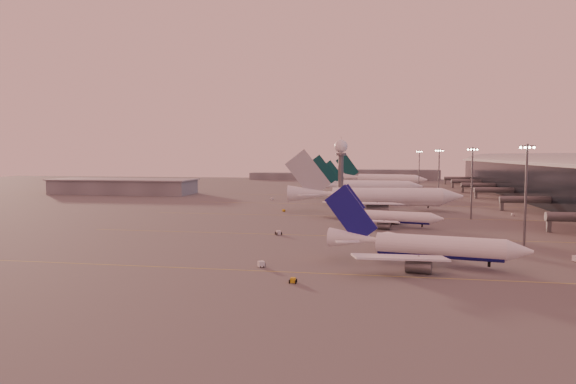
# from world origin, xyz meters

# --- Properties ---
(ground) EXTENTS (700.00, 700.00, 0.00)m
(ground) POSITION_xyz_m (0.00, 0.00, 0.00)
(ground) COLOR #535151
(ground) RESTS_ON ground
(taxiway_markings) EXTENTS (180.00, 185.25, 0.02)m
(taxiway_markings) POSITION_xyz_m (30.00, 56.00, 0.01)
(taxiway_markings) COLOR gold
(taxiway_markings) RESTS_ON ground
(hangar) EXTENTS (82.00, 27.00, 8.50)m
(hangar) POSITION_xyz_m (-120.00, 140.00, 4.32)
(hangar) COLOR slate
(hangar) RESTS_ON ground
(radar_tower) EXTENTS (6.40, 6.40, 31.10)m
(radar_tower) POSITION_xyz_m (5.00, 120.00, 20.95)
(radar_tower) COLOR #575A5F
(radar_tower) RESTS_ON ground
(mast_a) EXTENTS (3.60, 0.56, 25.00)m
(mast_a) POSITION_xyz_m (58.00, 0.00, 13.74)
(mast_a) COLOR #575A5F
(mast_a) RESTS_ON ground
(mast_b) EXTENTS (3.60, 0.56, 25.00)m
(mast_b) POSITION_xyz_m (55.00, 55.00, 13.74)
(mast_b) COLOR #575A5F
(mast_b) RESTS_ON ground
(mast_c) EXTENTS (3.60, 0.56, 25.00)m
(mast_c) POSITION_xyz_m (50.00, 110.00, 13.74)
(mast_c) COLOR #575A5F
(mast_c) RESTS_ON ground
(mast_d) EXTENTS (3.60, 0.56, 25.00)m
(mast_d) POSITION_xyz_m (48.00, 200.00, 13.74)
(mast_d) COLOR #575A5F
(mast_d) RESTS_ON ground
(distant_horizon) EXTENTS (165.00, 37.50, 9.00)m
(distant_horizon) POSITION_xyz_m (2.62, 325.14, 3.89)
(distant_horizon) COLOR slate
(distant_horizon) RESTS_ON ground
(narrowbody_near) EXTENTS (40.98, 32.42, 16.14)m
(narrowbody_near) POSITION_xyz_m (32.67, -23.95, 3.27)
(narrowbody_near) COLOR white
(narrowbody_near) RESTS_ON ground
(narrowbody_mid) EXTENTS (32.87, 25.92, 13.06)m
(narrowbody_mid) POSITION_xyz_m (26.77, 30.89, 2.65)
(narrowbody_mid) COLOR white
(narrowbody_mid) RESTS_ON ground
(widebody_white) EXTENTS (69.79, 55.63, 24.58)m
(widebody_white) POSITION_xyz_m (22.03, 74.33, 4.26)
(widebody_white) COLOR white
(widebody_white) RESTS_ON ground
(greentail_a) EXTENTS (60.70, 48.51, 22.35)m
(greentail_a) POSITION_xyz_m (16.85, 141.67, 3.95)
(greentail_a) COLOR white
(greentail_a) RESTS_ON ground
(greentail_b) EXTENTS (52.52, 42.29, 19.07)m
(greentail_b) POSITION_xyz_m (15.76, 174.26, 3.37)
(greentail_b) COLOR white
(greentail_b) RESTS_ON ground
(greentail_c) EXTENTS (62.56, 49.71, 23.56)m
(greentail_c) POSITION_xyz_m (24.47, 224.74, 4.16)
(greentail_c) COLOR white
(greentail_c) RESTS_ON ground
(greentail_d) EXTENTS (54.53, 43.88, 19.81)m
(greentail_d) POSITION_xyz_m (21.25, 262.24, 3.50)
(greentail_d) COLOR white
(greentail_d) RESTS_ON ground
(gsv_truck_a) EXTENTS (6.32, 5.26, 2.48)m
(gsv_truck_a) POSITION_xyz_m (0.88, -31.54, 1.26)
(gsv_truck_a) COLOR silver
(gsv_truck_a) RESTS_ON ground
(gsv_tug_near) EXTENTS (1.82, 3.03, 0.87)m
(gsv_tug_near) POSITION_xyz_m (8.81, -43.12, 0.45)
(gsv_tug_near) COLOR gold
(gsv_tug_near) RESTS_ON ground
(gsv_tug_mid) EXTENTS (3.80, 4.38, 1.07)m
(gsv_tug_mid) POSITION_xyz_m (-4.08, 9.05, 0.55)
(gsv_tug_mid) COLOR silver
(gsv_tug_mid) RESTS_ON ground
(gsv_truck_b) EXTENTS (4.98, 2.95, 1.90)m
(gsv_truck_b) POSITION_xyz_m (39.43, 43.68, 0.97)
(gsv_truck_b) COLOR silver
(gsv_truck_b) RESTS_ON ground
(gsv_truck_c) EXTENTS (5.05, 4.33, 2.00)m
(gsv_truck_c) POSITION_xyz_m (-13.01, 66.59, 1.02)
(gsv_truck_c) COLOR gold
(gsv_truck_c) RESTS_ON ground
(gsv_catering_b) EXTENTS (4.47, 2.21, 3.62)m
(gsv_catering_b) POSITION_xyz_m (71.90, 67.67, 1.81)
(gsv_catering_b) COLOR silver
(gsv_catering_b) RESTS_ON ground
(gsv_tug_far) EXTENTS (4.02, 4.29, 1.06)m
(gsv_tug_far) POSITION_xyz_m (6.75, 93.94, 0.54)
(gsv_tug_far) COLOR silver
(gsv_tug_far) RESTS_ON ground
(gsv_truck_d) EXTENTS (2.89, 5.96, 2.31)m
(gsv_truck_d) POSITION_xyz_m (-28.57, 117.09, 1.18)
(gsv_truck_d) COLOR silver
(gsv_truck_d) RESTS_ON ground
(gsv_tug_hangar) EXTENTS (3.31, 2.25, 0.88)m
(gsv_tug_hangar) POSITION_xyz_m (35.23, 157.22, 0.45)
(gsv_tug_hangar) COLOR silver
(gsv_tug_hangar) RESTS_ON ground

